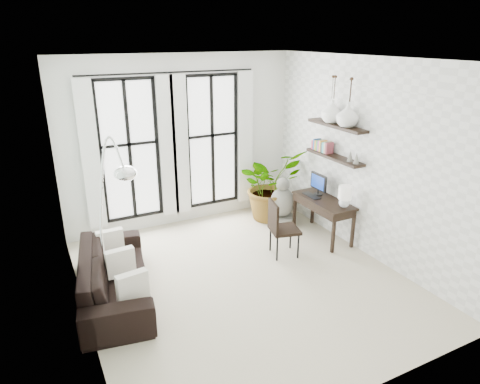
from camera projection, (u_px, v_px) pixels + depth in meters
floor at (243, 280)px, 6.48m from camera, size 5.00×5.00×0.00m
ceiling at (244, 59)px, 5.38m from camera, size 5.00×5.00×0.00m
wall_left at (72, 208)px, 4.97m from camera, size 0.00×5.00×5.00m
wall_right at (367, 160)px, 6.89m from camera, size 0.00×5.00×5.00m
wall_back at (182, 142)px, 8.02m from camera, size 4.50×0.00×4.50m
windows at (173, 146)px, 7.89m from camera, size 3.26×0.13×2.65m
wall_shelves at (334, 144)px, 7.36m from camera, size 0.25×1.30×0.60m
sofa at (114, 275)px, 5.99m from camera, size 1.27×2.40×0.67m
throw_pillows at (120, 262)px, 5.97m from camera, size 0.40×1.52×0.40m
plant at (270, 185)px, 8.45m from camera, size 1.47×1.34×1.41m
desk at (325, 203)px, 7.57m from camera, size 0.53×1.25×1.13m
desk_chair at (280, 225)px, 7.03m from camera, size 0.55×0.55×0.96m
arc_lamp at (115, 204)px, 5.73m from camera, size 0.72×0.34×2.29m
buddha at (282, 205)px, 8.29m from camera, size 0.52×0.52×0.94m
vase_a at (348, 115)px, 6.93m from camera, size 0.37×0.37×0.38m
vase_b at (332, 111)px, 7.27m from camera, size 0.37×0.37×0.38m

